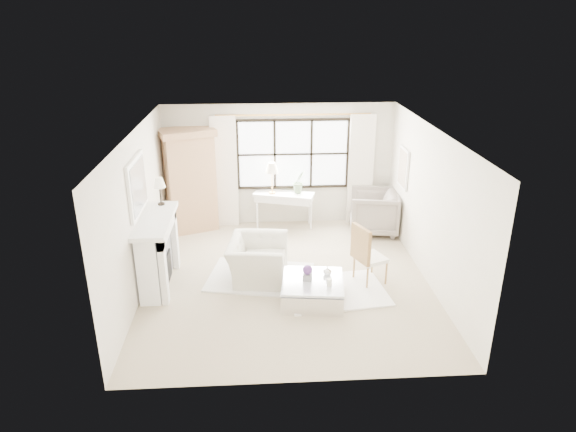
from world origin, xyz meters
name	(u,v)px	position (x,y,z in m)	size (l,w,h in m)	color
floor	(287,280)	(0.00, 0.00, 0.00)	(5.50, 5.50, 0.00)	tan
ceiling	(287,132)	(0.00, 0.00, 2.70)	(5.50, 5.50, 0.00)	white
wall_back	(279,165)	(0.00, 2.75, 1.35)	(5.00, 5.00, 0.00)	beige
wall_front	(301,292)	(0.00, -2.75, 1.35)	(5.00, 5.00, 0.00)	white
wall_left	(138,213)	(-2.50, 0.00, 1.35)	(5.50, 5.50, 0.00)	beige
wall_right	(431,207)	(2.50, 0.00, 1.35)	(5.50, 5.50, 0.00)	silver
window_pane	(293,154)	(0.30, 2.73, 1.60)	(2.40, 0.02, 1.50)	white
window_frame	(293,154)	(0.30, 2.72, 1.60)	(2.50, 0.04, 1.50)	black
curtain_rod	(293,115)	(0.30, 2.67, 2.47)	(0.04, 0.04, 3.30)	#B4803E
curtain_left	(225,172)	(-1.20, 2.65, 1.24)	(0.55, 0.10, 2.47)	white
curtain_right	(361,170)	(1.80, 2.65, 1.24)	(0.55, 0.10, 2.47)	silver
fireplace	(156,251)	(-2.27, 0.00, 0.65)	(0.58, 1.66, 1.26)	white
mirror_frame	(137,186)	(-2.47, 0.00, 1.84)	(0.05, 1.15, 0.95)	white
mirror_glass	(139,186)	(-2.44, 0.00, 1.84)	(0.02, 1.00, 0.80)	silver
art_frame	(403,168)	(2.47, 1.70, 1.55)	(0.04, 0.62, 0.82)	white
art_canvas	(402,168)	(2.45, 1.70, 1.55)	(0.01, 0.52, 0.72)	#BDAA92
mantel_lamp	(159,184)	(-2.23, 0.64, 1.65)	(0.22, 0.22, 0.51)	black
armoire	(190,180)	(-1.93, 2.48, 1.14)	(1.30, 1.06, 2.24)	tan
console_table	(284,210)	(0.08, 2.44, 0.40)	(1.37, 0.80, 0.80)	white
console_lamp	(272,169)	(-0.17, 2.46, 1.36)	(0.28, 0.28, 0.69)	#BF8742
orchid_plant	(299,182)	(0.41, 2.45, 1.05)	(0.28, 0.22, 0.51)	#526845
side_table	(273,242)	(-0.22, 0.94, 0.33)	(0.40, 0.40, 0.51)	white
rug_left	(260,277)	(-0.48, 0.11, 0.02)	(1.84, 1.30, 0.03)	silver
rug_right	(336,291)	(0.81, -0.48, 0.02)	(1.69, 1.27, 0.03)	white
club_armchair	(258,260)	(-0.52, 0.10, 0.37)	(1.14, 0.99, 0.74)	beige
wingback_chair	(374,212)	(2.02, 2.07, 0.46)	(0.99, 1.02, 0.93)	gray
french_chair	(369,266)	(1.45, -0.16, 0.31)	(0.63, 0.63, 1.08)	#A87D46
coffee_table	(313,291)	(0.38, -0.72, 0.18)	(1.11, 1.11, 0.38)	silver
planter_box	(307,277)	(0.29, -0.71, 0.43)	(0.14, 0.14, 0.11)	slate
planter_flowers	(308,270)	(0.29, -0.71, 0.57)	(0.16, 0.16, 0.16)	#5B3078
pillar_candle	(329,282)	(0.63, -0.91, 0.44)	(0.08, 0.08, 0.12)	#ECE7CE
coffee_vase	(327,271)	(0.65, -0.56, 0.46)	(0.14, 0.14, 0.15)	silver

